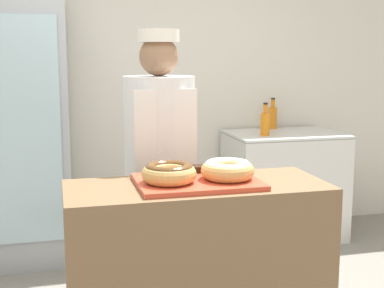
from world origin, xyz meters
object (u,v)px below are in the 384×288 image
baker_person (160,171)px  bottle_orange (273,117)px  donut_light_glaze (228,169)px  chest_freezer (284,184)px  bottle_orange_b (265,123)px  serving_tray (197,182)px  beverage_fridge (24,131)px  donut_chocolate_glaze (169,172)px  brownie_back_right (200,169)px  brownie_back_left (178,170)px

baker_person → bottle_orange: (1.30, 1.41, 0.12)m
donut_light_glaze → chest_freezer: donut_light_glaze is taller
chest_freezer → bottle_orange_b: size_ratio=3.51×
baker_person → donut_light_glaze: bearing=-71.1°
baker_person → serving_tray: bearing=-83.4°
serving_tray → baker_person: (-0.07, 0.59, -0.07)m
beverage_fridge → bottle_orange: beverage_fridge is taller
bottle_orange → bottle_orange_b: bottle_orange is taller
bottle_orange → bottle_orange_b: size_ratio=1.03×
donut_chocolate_glaze → bottle_orange: bearing=55.9°
donut_light_glaze → bottle_orange: bearing=61.9°
donut_chocolate_glaze → beverage_fridge: size_ratio=0.13×
brownie_back_right → bottle_orange: bottle_orange is taller
brownie_back_left → beverage_fridge: beverage_fridge is taller
baker_person → bottle_orange: baker_person is taller
bottle_orange → brownie_back_right: bearing=-122.4°
donut_light_glaze → serving_tray: bearing=169.0°
baker_person → chest_freezer: size_ratio=1.81×
donut_light_glaze → bottle_orange_b: size_ratio=0.96×
donut_light_glaze → bottle_orange_b: 1.88m
serving_tray → donut_light_glaze: bearing=-11.0°
donut_chocolate_glaze → brownie_back_right: donut_chocolate_glaze is taller
bottle_orange_b → donut_chocolate_glaze: bearing=-124.7°
donut_chocolate_glaze → brownie_back_right: bearing=43.3°
donut_chocolate_glaze → beverage_fridge: (-0.74, 1.76, -0.02)m
donut_light_glaze → donut_chocolate_glaze: bearing=180.0°
serving_tray → chest_freezer: size_ratio=0.61×
brownie_back_right → bottle_orange: size_ratio=0.28×
baker_person → brownie_back_left: bearing=-88.8°
donut_light_glaze → brownie_back_right: 0.21m
serving_tray → brownie_back_right: 0.18m
brownie_back_left → bottle_orange_b: bearing=54.1°
beverage_fridge → donut_chocolate_glaze: bearing=-67.2°
beverage_fridge → brownie_back_left: bearing=-62.3°
donut_light_glaze → brownie_back_right: (-0.08, 0.19, -0.03)m
brownie_back_right → bottle_orange_b: bearing=57.2°
brownie_back_left → chest_freezer: bearing=50.6°
chest_freezer → bottle_orange_b: bottle_orange_b is taller
serving_tray → beverage_fridge: (-0.88, 1.73, 0.04)m
serving_tray → brownie_back_right: brownie_back_right is taller
serving_tray → baker_person: size_ratio=0.34×
brownie_back_right → donut_chocolate_glaze: bearing=-136.7°
brownie_back_right → bottle_orange: bearing=57.6°
brownie_back_left → bottle_orange: bottle_orange is taller
donut_chocolate_glaze → brownie_back_left: bearing=66.1°
brownie_back_right → baker_person: bearing=106.5°
donut_light_glaze → beverage_fridge: 2.04m
brownie_back_left → baker_person: baker_person is taller
brownie_back_left → bottle_orange_b: (1.07, 1.48, 0.02)m
donut_chocolate_glaze → baker_person: 0.63m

